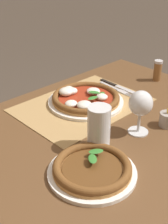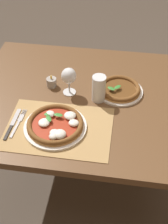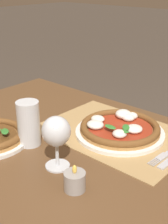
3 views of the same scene
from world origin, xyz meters
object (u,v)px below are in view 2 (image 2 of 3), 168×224
(wine_glass, at_px, (69,77))
(knife, at_px, (12,124))
(pizza_near, at_px, (56,125))
(fork, at_px, (18,123))
(pizza_far, at_px, (120,89))
(votive_candle, at_px, (52,83))
(pint_glass, at_px, (99,89))

(wine_glass, xyz_separation_m, knife, (-0.23, -0.28, -0.10))
(pizza_near, xyz_separation_m, fork, (-0.19, 0.00, -0.02))
(pizza_far, height_order, fork, pizza_far)
(fork, xyz_separation_m, votive_candle, (0.09, 0.32, 0.02))
(pint_glass, distance_m, knife, 0.47)
(fork, height_order, votive_candle, votive_candle)
(pizza_far, bearing_deg, pint_glass, -143.88)
(pizza_near, height_order, pint_glass, pint_glass)
(knife, xyz_separation_m, votive_candle, (0.12, 0.33, 0.02))
(pint_glass, relative_size, fork, 0.72)
(pizza_near, relative_size, wine_glass, 1.95)
(votive_candle, bearing_deg, pizza_near, -73.88)
(votive_candle, bearing_deg, knife, -110.26)
(fork, relative_size, knife, 0.93)
(pizza_near, distance_m, pint_glass, 0.31)
(pint_glass, bearing_deg, votive_candle, 164.32)
(wine_glass, height_order, pint_glass, wine_glass)
(pizza_near, height_order, knife, pizza_near)
(pizza_far, distance_m, votive_candle, 0.38)
(wine_glass, distance_m, pint_glass, 0.17)
(pint_glass, bearing_deg, knife, -147.26)
(pizza_near, distance_m, votive_candle, 0.33)
(pint_glass, height_order, fork, pint_glass)
(votive_candle, bearing_deg, pizza_far, 0.29)
(knife, relative_size, votive_candle, 2.99)
(pizza_far, xyz_separation_m, knife, (-0.50, -0.33, -0.01))
(wine_glass, bearing_deg, pizza_near, -93.18)
(pizza_near, height_order, pizza_far, pizza_near)
(votive_candle, bearing_deg, wine_glass, -21.75)
(pizza_far, bearing_deg, wine_glass, -170.50)
(votive_candle, bearing_deg, pint_glass, -15.68)
(pizza_near, relative_size, fork, 1.51)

